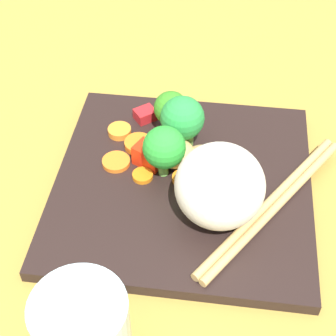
# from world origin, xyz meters

# --- Properties ---
(ground_plane) EXTENTS (1.10, 1.10, 0.02)m
(ground_plane) POSITION_xyz_m (0.00, 0.00, -0.01)
(ground_plane) COLOR olive
(square_plate) EXTENTS (0.27, 0.27, 0.01)m
(square_plate) POSITION_xyz_m (0.00, 0.00, 0.01)
(square_plate) COLOR black
(square_plate) RESTS_ON ground_plane
(rice_mound) EXTENTS (0.10, 0.10, 0.08)m
(rice_mound) POSITION_xyz_m (-0.04, -0.04, 0.05)
(rice_mound) COLOR white
(rice_mound) RESTS_ON square_plate
(broccoli_floret_0) EXTENTS (0.05, 0.05, 0.06)m
(broccoli_floret_0) POSITION_xyz_m (0.05, 0.01, 0.05)
(broccoli_floret_0) COLOR #6EA444
(broccoli_floret_0) RESTS_ON square_plate
(broccoli_floret_1) EXTENTS (0.04, 0.04, 0.06)m
(broccoli_floret_1) POSITION_xyz_m (0.01, 0.02, 0.05)
(broccoli_floret_1) COLOR #62A146
(broccoli_floret_1) RESTS_ON square_plate
(broccoli_floret_2) EXTENTS (0.04, 0.04, 0.05)m
(broccoli_floret_2) POSITION_xyz_m (0.08, 0.02, 0.04)
(broccoli_floret_2) COLOR #5F903D
(broccoli_floret_2) RESTS_ON square_plate
(carrot_slice_0) EXTENTS (0.03, 0.03, 0.00)m
(carrot_slice_0) POSITION_xyz_m (0.05, 0.02, 0.02)
(carrot_slice_0) COLOR orange
(carrot_slice_0) RESTS_ON square_plate
(carrot_slice_1) EXTENTS (0.02, 0.02, 0.00)m
(carrot_slice_1) POSITION_xyz_m (0.00, -0.00, 0.02)
(carrot_slice_1) COLOR orange
(carrot_slice_1) RESTS_ON square_plate
(carrot_slice_2) EXTENTS (0.04, 0.04, 0.01)m
(carrot_slice_2) POSITION_xyz_m (0.05, 0.05, 0.02)
(carrot_slice_2) COLOR orange
(carrot_slice_2) RESTS_ON square_plate
(carrot_slice_3) EXTENTS (0.03, 0.03, 0.01)m
(carrot_slice_3) POSITION_xyz_m (0.02, 0.07, 0.02)
(carrot_slice_3) COLOR orange
(carrot_slice_3) RESTS_ON square_plate
(carrot_slice_4) EXTENTS (0.04, 0.04, 0.01)m
(carrot_slice_4) POSITION_xyz_m (0.07, 0.08, 0.02)
(carrot_slice_4) COLOR orange
(carrot_slice_4) RESTS_ON square_plate
(carrot_slice_5) EXTENTS (0.03, 0.03, 0.01)m
(carrot_slice_5) POSITION_xyz_m (-0.00, 0.04, 0.02)
(carrot_slice_5) COLOR orange
(carrot_slice_5) RESTS_ON square_plate
(pepper_chunk_0) EXTENTS (0.03, 0.04, 0.02)m
(pepper_chunk_0) POSITION_xyz_m (0.02, 0.04, 0.02)
(pepper_chunk_0) COLOR red
(pepper_chunk_0) RESTS_ON square_plate
(pepper_chunk_1) EXTENTS (0.03, 0.03, 0.01)m
(pepper_chunk_1) POSITION_xyz_m (0.09, 0.05, 0.02)
(pepper_chunk_1) COLOR red
(pepper_chunk_1) RESTS_ON square_plate
(chicken_piece_0) EXTENTS (0.05, 0.05, 0.02)m
(chicken_piece_0) POSITION_xyz_m (0.03, -0.02, 0.02)
(chicken_piece_0) COLOR tan
(chicken_piece_0) RESTS_ON square_plate
(chicken_piece_1) EXTENTS (0.04, 0.05, 0.02)m
(chicken_piece_1) POSITION_xyz_m (0.09, 0.01, 0.02)
(chicken_piece_1) COLOR #B19247
(chicken_piece_1) RESTS_ON square_plate
(chicken_piece_3) EXTENTS (0.05, 0.05, 0.03)m
(chicken_piece_3) POSITION_xyz_m (0.02, 0.01, 0.03)
(chicken_piece_3) COLOR tan
(chicken_piece_3) RESTS_ON square_plate
(chopstick_pair) EXTENTS (0.20, 0.15, 0.01)m
(chopstick_pair) POSITION_xyz_m (-0.03, -0.09, 0.02)
(chopstick_pair) COLOR tan
(chopstick_pair) RESTS_ON square_plate
(drinking_glass) EXTENTS (0.07, 0.07, 0.09)m
(drinking_glass) POSITION_xyz_m (-0.19, 0.06, 0.04)
(drinking_glass) COLOR silver
(drinking_glass) RESTS_ON ground_plane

